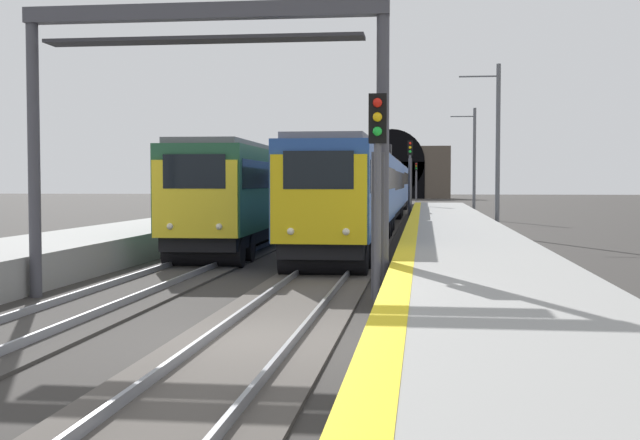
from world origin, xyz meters
TOP-DOWN VIEW (x-y plane):
  - ground_plane at (0.00, 0.00)m, footprint 320.00×320.00m
  - platform_right at (0.00, -4.05)m, footprint 112.00×3.92m
  - platform_right_edge_strip at (0.00, -2.34)m, footprint 112.00×0.50m
  - track_main_line at (0.00, 0.00)m, footprint 160.00×2.74m
  - track_adjacent_line at (0.00, 4.27)m, footprint 160.00×2.77m
  - train_main_approaching at (47.32, 0.00)m, footprint 77.64×2.83m
  - train_adjacent_platform at (38.83, 4.27)m, footprint 56.65×3.25m
  - railway_signal_near at (4.18, -1.82)m, footprint 0.39×0.38m
  - railway_signal_mid at (47.43, -1.82)m, footprint 0.39×0.38m
  - railway_signal_far at (99.34, -1.82)m, footprint 0.39×0.38m
  - overhead_signal_gantry at (4.76, 2.14)m, footprint 0.70×8.34m
  - tunnel_portal at (118.56, 2.14)m, footprint 2.84×18.29m
  - catenary_mast_near at (47.10, -6.39)m, footprint 0.22×1.83m
  - catenary_mast_far at (28.13, -6.38)m, footprint 0.22×2.03m

SIDE VIEW (x-z plane):
  - ground_plane at x=0.00m, z-range 0.00..0.00m
  - track_adjacent_line at x=0.00m, z-range -0.06..0.15m
  - track_main_line at x=0.00m, z-range -0.06..0.15m
  - platform_right at x=0.00m, z-range 0.00..0.94m
  - platform_right_edge_strip at x=0.00m, z-range 0.94..0.95m
  - train_adjacent_platform at x=38.83m, z-range 0.29..4.34m
  - train_main_approaching at x=47.32m, z-range -0.15..4.82m
  - railway_signal_near at x=4.18m, z-range 0.51..5.06m
  - railway_signal_far at x=99.34m, z-range 0.55..5.81m
  - railway_signal_mid at x=47.43m, z-range 0.57..6.24m
  - catenary_mast_near at x=47.10m, z-range 0.09..8.05m
  - tunnel_portal at x=118.56m, z-range -1.30..9.60m
  - catenary_mast_far at x=28.13m, z-range 0.11..8.56m
  - overhead_signal_gantry at x=4.76m, z-range 1.71..8.37m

